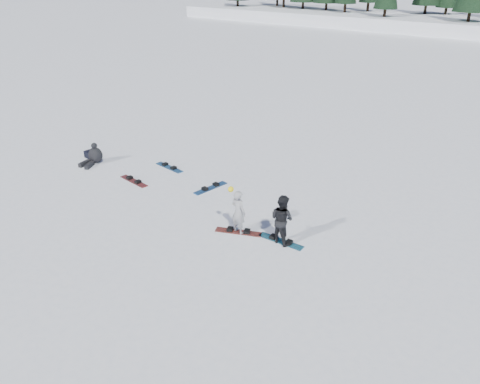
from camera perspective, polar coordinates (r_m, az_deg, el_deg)
name	(u,v)px	position (r m, az deg, el deg)	size (l,w,h in m)	color
ground	(215,223)	(15.56, -3.06, -3.74)	(420.00, 420.00, 0.00)	white
snowboarder_woman	(238,212)	(14.62, -0.21, -2.41)	(0.58, 0.42, 1.62)	#9A9A9F
snowboarder_man	(282,219)	(14.17, 5.13, -3.32)	(0.78, 0.60, 1.60)	black
seated_rider	(94,156)	(20.93, -17.33, 4.26)	(0.78, 1.15, 0.90)	black
gear_bag	(90,154)	(21.67, -17.85, 4.38)	(0.45, 0.30, 0.30)	black
snowboard_woman	(238,232)	(14.99, -0.19, -4.90)	(1.50, 0.28, 0.03)	maroon
snowboard_man	(281,241)	(14.57, 5.01, -6.00)	(1.50, 0.28, 0.03)	#186988
snowboard_loose_b	(134,181)	(18.86, -12.81, 1.30)	(1.50, 0.28, 0.03)	maroon
snowboard_loose_c	(169,167)	(19.87, -8.61, 2.98)	(1.50, 0.28, 0.03)	#1B5696
snowboard_loose_a	(210,188)	(17.87, -3.62, 0.49)	(1.50, 0.28, 0.03)	#1B5097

